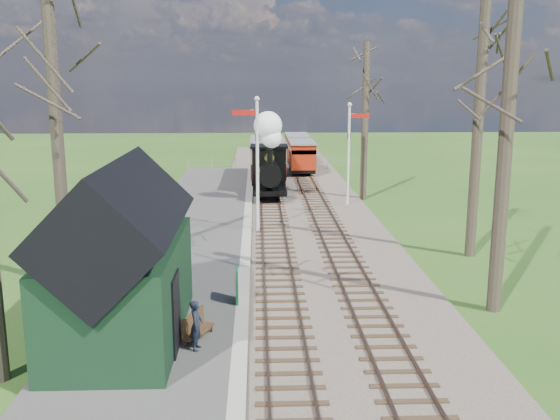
% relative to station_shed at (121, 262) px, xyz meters
% --- Properties ---
extents(ground, '(140.00, 140.00, 0.00)m').
position_rel_station_shed_xyz_m(ground, '(4.30, -4.00, -2.27)').
color(ground, '#2A541A').
rests_on(ground, ground).
extents(distant_hills, '(114.40, 48.00, 22.02)m').
position_rel_station_shed_xyz_m(distant_hills, '(5.70, 60.38, -18.47)').
color(distant_hills, '#385B23').
rests_on(distant_hills, ground).
extents(ballast_bed, '(8.00, 60.00, 0.10)m').
position_rel_station_shed_xyz_m(ballast_bed, '(5.60, 18.00, -2.22)').
color(ballast_bed, brown).
rests_on(ballast_bed, ground).
extents(track_near, '(1.60, 60.00, 0.15)m').
position_rel_station_shed_xyz_m(track_near, '(4.30, 18.00, -2.17)').
color(track_near, brown).
rests_on(track_near, ground).
extents(track_far, '(1.60, 60.00, 0.15)m').
position_rel_station_shed_xyz_m(track_far, '(6.90, 18.00, -2.17)').
color(track_far, brown).
rests_on(track_far, ground).
extents(platform, '(5.00, 44.00, 0.20)m').
position_rel_station_shed_xyz_m(platform, '(0.80, 10.00, -2.17)').
color(platform, '#474442').
rests_on(platform, ground).
extents(coping_strip, '(0.40, 44.00, 0.21)m').
position_rel_station_shed_xyz_m(coping_strip, '(3.10, 10.00, -2.16)').
color(coping_strip, '#B2AD9E').
rests_on(coping_strip, ground).
extents(station_shed, '(3.25, 6.30, 4.78)m').
position_rel_station_shed_xyz_m(station_shed, '(0.00, 0.00, 0.00)').
color(station_shed, black).
rests_on(station_shed, platform).
extents(semaphore_near, '(1.22, 0.24, 6.22)m').
position_rel_station_shed_xyz_m(semaphore_near, '(3.53, 12.00, 1.35)').
color(semaphore_near, silver).
rests_on(semaphore_near, ground).
extents(semaphore_far, '(1.22, 0.24, 5.72)m').
position_rel_station_shed_xyz_m(semaphore_far, '(8.67, 18.00, 1.08)').
color(semaphore_far, silver).
rests_on(semaphore_far, ground).
extents(bare_trees, '(15.51, 22.39, 12.00)m').
position_rel_station_shed_xyz_m(bare_trees, '(5.63, 6.10, 2.94)').
color(bare_trees, '#382D23').
rests_on(bare_trees, ground).
extents(fence_line, '(12.60, 0.08, 1.00)m').
position_rel_station_shed_xyz_m(fence_line, '(4.60, 32.00, -1.72)').
color(fence_line, slate).
rests_on(fence_line, ground).
extents(locomotive, '(2.01, 4.69, 5.02)m').
position_rel_station_shed_xyz_m(locomotive, '(4.29, 20.26, 0.03)').
color(locomotive, black).
rests_on(locomotive, ground).
extents(coach, '(2.34, 8.03, 2.47)m').
position_rel_station_shed_xyz_m(coach, '(4.30, 26.33, -0.59)').
color(coach, black).
rests_on(coach, ground).
extents(red_carriage_a, '(1.86, 4.61, 1.96)m').
position_rel_station_shed_xyz_m(red_carriage_a, '(6.90, 29.98, -0.90)').
color(red_carriage_a, black).
rests_on(red_carriage_a, ground).
extents(red_carriage_b, '(1.86, 4.61, 1.96)m').
position_rel_station_shed_xyz_m(red_carriage_b, '(6.90, 35.48, -0.90)').
color(red_carriage_b, black).
rests_on(red_carriage_b, ground).
extents(sign_board, '(0.12, 0.75, 1.10)m').
position_rel_station_shed_xyz_m(sign_board, '(2.94, 2.51, -1.52)').
color(sign_board, '#0E4527').
rests_on(sign_board, platform).
extents(bench, '(0.78, 1.29, 0.71)m').
position_rel_station_shed_xyz_m(bench, '(1.91, -0.24, -1.73)').
color(bench, '#4C331B').
rests_on(bench, platform).
extents(person, '(0.37, 0.51, 1.31)m').
position_rel_station_shed_xyz_m(person, '(2.00, -0.92, -1.41)').
color(person, '#1A202F').
rests_on(person, platform).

